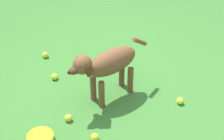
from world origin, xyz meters
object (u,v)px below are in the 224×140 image
at_px(tennis_ball_2, 95,137).
at_px(water_bowl, 40,138).
at_px(tennis_ball_0, 68,118).
at_px(tennis_ball_1, 54,77).
at_px(dog, 107,64).
at_px(tennis_ball_4, 180,101).
at_px(tennis_ball_3, 45,55).

bearing_deg(tennis_ball_2, water_bowl, -33.28).
bearing_deg(tennis_ball_0, tennis_ball_1, -106.41).
bearing_deg(dog, water_bowl, 7.22).
distance_m(tennis_ball_0, tennis_ball_4, 1.03).
bearing_deg(tennis_ball_4, tennis_ball_3, -63.82).
bearing_deg(tennis_ball_4, tennis_ball_2, -4.84).
height_order(dog, tennis_ball_3, dog).
height_order(tennis_ball_0, tennis_ball_2, same).
bearing_deg(tennis_ball_0, water_bowl, 13.83).
xyz_separation_m(dog, water_bowl, (0.76, 0.14, -0.35)).
distance_m(dog, tennis_ball_3, 1.02).
relative_size(dog, tennis_ball_4, 13.04).
relative_size(dog, tennis_ball_0, 13.04).
bearing_deg(water_bowl, tennis_ball_3, -118.26).
xyz_separation_m(tennis_ball_1, water_bowl, (0.48, 0.67, -0.00)).
relative_size(tennis_ball_2, tennis_ball_3, 1.00).
relative_size(tennis_ball_1, tennis_ball_4, 1.00).
xyz_separation_m(tennis_ball_0, tennis_ball_1, (-0.18, -0.59, 0.00)).
distance_m(tennis_ball_0, tennis_ball_1, 0.62).
bearing_deg(water_bowl, tennis_ball_4, 165.74).
xyz_separation_m(tennis_ball_0, tennis_ball_2, (-0.07, 0.32, 0.00)).
distance_m(tennis_ball_0, tennis_ball_2, 0.33).
relative_size(dog, tennis_ball_3, 13.04).
height_order(tennis_ball_0, tennis_ball_3, same).
bearing_deg(dog, tennis_ball_0, 4.66).
height_order(tennis_ball_2, tennis_ball_3, same).
relative_size(dog, tennis_ball_1, 13.04).
xyz_separation_m(tennis_ball_0, tennis_ball_3, (-0.27, -1.00, 0.00)).
distance_m(dog, water_bowl, 0.85).
bearing_deg(tennis_ball_2, tennis_ball_3, -98.73).
height_order(tennis_ball_0, tennis_ball_1, same).
bearing_deg(tennis_ball_3, water_bowl, 61.74).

